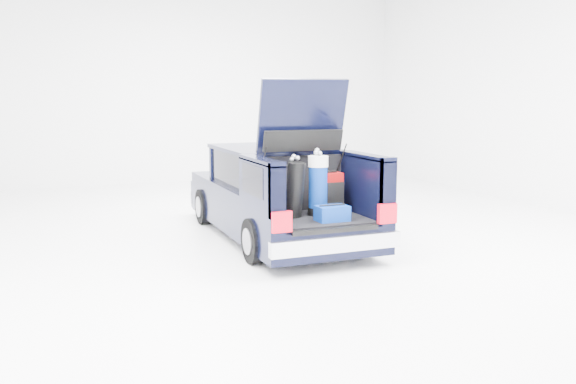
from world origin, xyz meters
name	(u,v)px	position (x,y,z in m)	size (l,w,h in m)	color
ground	(277,237)	(0.00, 0.00, 0.00)	(14.00, 14.00, 0.00)	white
car	(274,195)	(0.00, 0.11, 0.67)	(1.87, 4.65, 2.47)	black
red_suitcase	(329,193)	(0.31, -1.26, 0.88)	(0.37, 0.24, 0.60)	#690303
black_golf_bag	(295,189)	(-0.25, -1.39, 0.98)	(0.32, 0.37, 0.85)	black
blue_golf_bag	(318,185)	(0.11, -1.35, 1.02)	(0.34, 0.34, 0.93)	black
blue_duffel	(332,213)	(0.12, -1.79, 0.70)	(0.42, 0.28, 0.22)	navy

